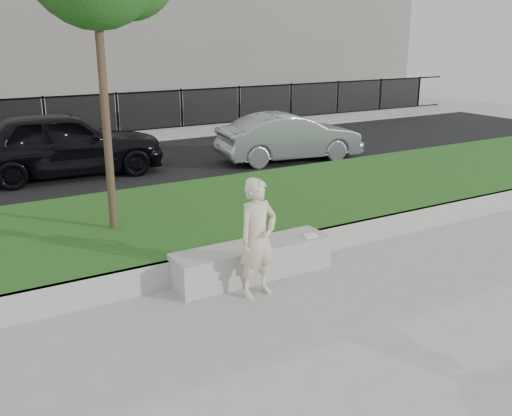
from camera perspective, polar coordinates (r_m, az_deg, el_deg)
ground at (r=7.70m, az=2.70°, el=-8.89°), size 90.00×90.00×0.00m
grass_bank at (r=10.08m, az=-6.67°, el=-1.38°), size 34.00×4.00×0.40m
grass_kerb at (r=8.43m, az=-1.17°, el=-5.01°), size 34.00×0.08×0.40m
street at (r=15.15m, az=-15.23°, el=3.68°), size 34.00×7.00×0.04m
far_pavement at (r=19.44m, az=-18.92°, el=6.34°), size 34.00×3.00×0.12m
iron_fence at (r=18.39m, az=-18.39°, el=7.36°), size 32.00×0.30×1.50m
stone_bench at (r=8.22m, az=-0.34°, el=-5.28°), size 2.38×0.60×0.49m
man at (r=7.46m, az=0.18°, el=-3.03°), size 0.63×0.46×1.61m
book at (r=8.49m, az=5.48°, el=-2.76°), size 0.22×0.17×0.02m
car_dark at (r=14.53m, az=-18.73°, el=6.14°), size 4.80×2.14×1.60m
car_silver at (r=15.58m, az=3.39°, el=7.09°), size 4.05×1.90×1.28m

